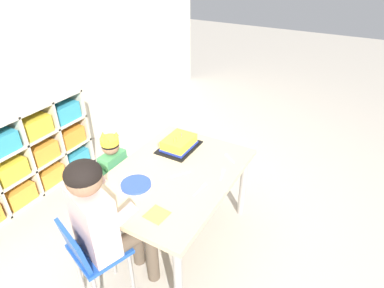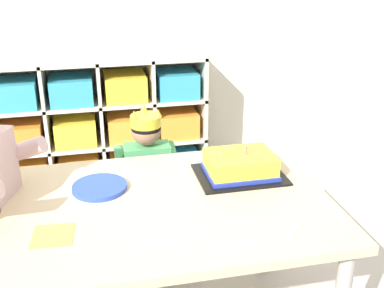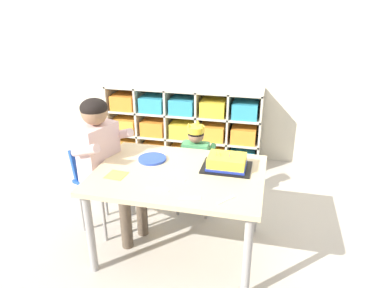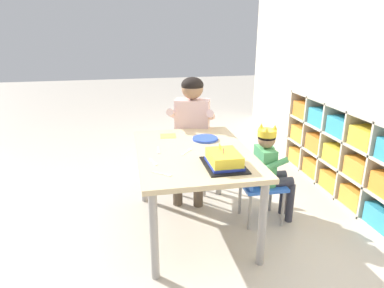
{
  "view_description": "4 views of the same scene",
  "coord_description": "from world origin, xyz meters",
  "px_view_note": "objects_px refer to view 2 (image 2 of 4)",
  "views": [
    {
      "loc": [
        -1.49,
        -0.99,
        1.97
      ],
      "look_at": [
        0.17,
        -0.06,
        0.8
      ],
      "focal_mm": 29.88,
      "sensor_mm": 36.0,
      "label": 1
    },
    {
      "loc": [
        -0.24,
        -1.46,
        1.48
      ],
      "look_at": [
        0.08,
        -0.01,
        0.85
      ],
      "focal_mm": 44.85,
      "sensor_mm": 36.0,
      "label": 2
    },
    {
      "loc": [
        0.58,
        -2.07,
        1.76
      ],
      "look_at": [
        0.09,
        0.02,
        0.84
      ],
      "focal_mm": 33.77,
      "sensor_mm": 36.0,
      "label": 3
    },
    {
      "loc": [
        2.29,
        -0.46,
        1.5
      ],
      "look_at": [
        0.19,
        -0.05,
        0.75
      ],
      "focal_mm": 32.32,
      "sensor_mm": 36.0,
      "label": 4
    }
  ],
  "objects_px": {
    "activity_table": "(170,219)",
    "fork_beside_plate_stack": "(165,242)",
    "classroom_chair_blue": "(151,202)",
    "fork_by_napkin": "(239,244)",
    "fork_near_cake_tray": "(297,229)",
    "birthday_cake_on_tray": "(240,166)",
    "child_with_crown": "(147,166)",
    "paper_plate_stack": "(100,187)",
    "fork_scattered_mid_table": "(173,207)"
  },
  "relations": [
    {
      "from": "classroom_chair_blue",
      "to": "birthday_cake_on_tray",
      "type": "height_order",
      "value": "birthday_cake_on_tray"
    },
    {
      "from": "activity_table",
      "to": "birthday_cake_on_tray",
      "type": "bearing_deg",
      "value": 24.54
    },
    {
      "from": "paper_plate_stack",
      "to": "fork_near_cake_tray",
      "type": "relative_size",
      "value": 1.76
    },
    {
      "from": "child_with_crown",
      "to": "fork_near_cake_tray",
      "type": "xyz_separation_m",
      "value": [
        0.37,
        -0.86,
        0.15
      ]
    },
    {
      "from": "fork_near_cake_tray",
      "to": "fork_by_napkin",
      "type": "bearing_deg",
      "value": -41.8
    },
    {
      "from": "classroom_chair_blue",
      "to": "birthday_cake_on_tray",
      "type": "bearing_deg",
      "value": 132.42
    },
    {
      "from": "classroom_chair_blue",
      "to": "fork_beside_plate_stack",
      "type": "distance_m",
      "value": 0.79
    },
    {
      "from": "classroom_chair_blue",
      "to": "fork_by_napkin",
      "type": "distance_m",
      "value": 0.86
    },
    {
      "from": "fork_by_napkin",
      "to": "fork_beside_plate_stack",
      "type": "distance_m",
      "value": 0.22
    },
    {
      "from": "birthday_cake_on_tray",
      "to": "child_with_crown",
      "type": "bearing_deg",
      "value": 123.82
    },
    {
      "from": "child_with_crown",
      "to": "paper_plate_stack",
      "type": "relative_size",
      "value": 3.97
    },
    {
      "from": "classroom_chair_blue",
      "to": "fork_by_napkin",
      "type": "relative_size",
      "value": 4.87
    },
    {
      "from": "activity_table",
      "to": "child_with_crown",
      "type": "bearing_deg",
      "value": 90.54
    },
    {
      "from": "fork_beside_plate_stack",
      "to": "child_with_crown",
      "type": "bearing_deg",
      "value": -89.11
    },
    {
      "from": "child_with_crown",
      "to": "fork_beside_plate_stack",
      "type": "relative_size",
      "value": 5.5
    },
    {
      "from": "fork_beside_plate_stack",
      "to": "fork_scattered_mid_table",
      "type": "xyz_separation_m",
      "value": [
        0.06,
        0.2,
        0.0
      ]
    },
    {
      "from": "fork_by_napkin",
      "to": "fork_near_cake_tray",
      "type": "height_order",
      "value": "same"
    },
    {
      "from": "birthday_cake_on_tray",
      "to": "fork_scattered_mid_table",
      "type": "height_order",
      "value": "birthday_cake_on_tray"
    },
    {
      "from": "birthday_cake_on_tray",
      "to": "paper_plate_stack",
      "type": "xyz_separation_m",
      "value": [
        -0.54,
        0.0,
        -0.03
      ]
    },
    {
      "from": "birthday_cake_on_tray",
      "to": "fork_scattered_mid_table",
      "type": "xyz_separation_m",
      "value": [
        -0.3,
        -0.19,
        -0.04
      ]
    },
    {
      "from": "fork_by_napkin",
      "to": "fork_scattered_mid_table",
      "type": "height_order",
      "value": "same"
    },
    {
      "from": "activity_table",
      "to": "fork_beside_plate_stack",
      "type": "xyz_separation_m",
      "value": [
        -0.06,
        -0.25,
        0.07
      ]
    },
    {
      "from": "activity_table",
      "to": "fork_near_cake_tray",
      "type": "distance_m",
      "value": 0.46
    },
    {
      "from": "classroom_chair_blue",
      "to": "fork_scattered_mid_table",
      "type": "bearing_deg",
      "value": 92.22
    },
    {
      "from": "birthday_cake_on_tray",
      "to": "fork_beside_plate_stack",
      "type": "distance_m",
      "value": 0.53
    },
    {
      "from": "child_with_crown",
      "to": "paper_plate_stack",
      "type": "xyz_separation_m",
      "value": [
        -0.23,
        -0.46,
        0.15
      ]
    },
    {
      "from": "activity_table",
      "to": "classroom_chair_blue",
      "type": "xyz_separation_m",
      "value": [
        -0.01,
        0.49,
        -0.21
      ]
    },
    {
      "from": "fork_by_napkin",
      "to": "fork_scattered_mid_table",
      "type": "relative_size",
      "value": 1.04
    },
    {
      "from": "activity_table",
      "to": "paper_plate_stack",
      "type": "xyz_separation_m",
      "value": [
        -0.23,
        0.14,
        0.08
      ]
    },
    {
      "from": "fork_by_napkin",
      "to": "fork_near_cake_tray",
      "type": "relative_size",
      "value": 1.12
    },
    {
      "from": "paper_plate_stack",
      "to": "fork_near_cake_tray",
      "type": "xyz_separation_m",
      "value": [
        0.6,
        -0.4,
        -0.01
      ]
    },
    {
      "from": "fork_by_napkin",
      "to": "fork_scattered_mid_table",
      "type": "distance_m",
      "value": 0.3
    },
    {
      "from": "fork_scattered_mid_table",
      "to": "activity_table",
      "type": "bearing_deg",
      "value": 133.31
    },
    {
      "from": "birthday_cake_on_tray",
      "to": "fork_near_cake_tray",
      "type": "height_order",
      "value": "birthday_cake_on_tray"
    },
    {
      "from": "fork_by_napkin",
      "to": "fork_near_cake_tray",
      "type": "distance_m",
      "value": 0.21
    },
    {
      "from": "activity_table",
      "to": "fork_beside_plate_stack",
      "type": "bearing_deg",
      "value": -103.09
    },
    {
      "from": "fork_near_cake_tray",
      "to": "classroom_chair_blue",
      "type": "bearing_deg",
      "value": -116.6
    },
    {
      "from": "child_with_crown",
      "to": "activity_table",
      "type": "bearing_deg",
      "value": 91.42
    },
    {
      "from": "fork_by_napkin",
      "to": "fork_scattered_mid_table",
      "type": "bearing_deg",
      "value": -74.57
    },
    {
      "from": "activity_table",
      "to": "fork_beside_plate_stack",
      "type": "relative_size",
      "value": 7.87
    },
    {
      "from": "classroom_chair_blue",
      "to": "fork_by_napkin",
      "type": "height_order",
      "value": "fork_by_napkin"
    },
    {
      "from": "fork_beside_plate_stack",
      "to": "fork_scattered_mid_table",
      "type": "bearing_deg",
      "value": -103.13
    },
    {
      "from": "fork_beside_plate_stack",
      "to": "fork_near_cake_tray",
      "type": "distance_m",
      "value": 0.42
    },
    {
      "from": "fork_by_napkin",
      "to": "fork_beside_plate_stack",
      "type": "bearing_deg",
      "value": -30.34
    },
    {
      "from": "fork_beside_plate_stack",
      "to": "fork_near_cake_tray",
      "type": "bearing_deg",
      "value": -177.86
    },
    {
      "from": "child_with_crown",
      "to": "fork_near_cake_tray",
      "type": "bearing_deg",
      "value": 114.08
    },
    {
      "from": "child_with_crown",
      "to": "fork_beside_plate_stack",
      "type": "bearing_deg",
      "value": 87.39
    },
    {
      "from": "paper_plate_stack",
      "to": "fork_beside_plate_stack",
      "type": "height_order",
      "value": "paper_plate_stack"
    },
    {
      "from": "classroom_chair_blue",
      "to": "paper_plate_stack",
      "type": "bearing_deg",
      "value": 57.72
    },
    {
      "from": "activity_table",
      "to": "classroom_chair_blue",
      "type": "relative_size",
      "value": 1.83
    }
  ]
}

